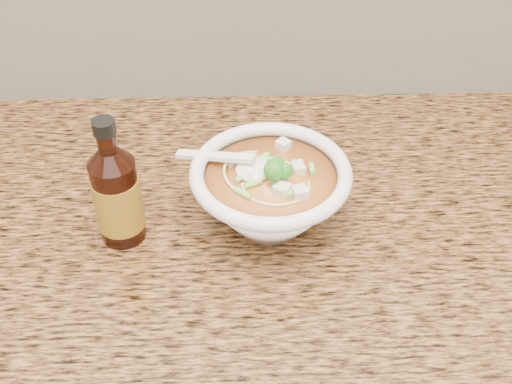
{
  "coord_description": "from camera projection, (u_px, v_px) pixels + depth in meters",
  "views": [
    {
      "loc": [
        -0.04,
        0.98,
        1.55
      ],
      "look_at": [
        -0.02,
        1.65,
        0.96
      ],
      "focal_mm": 45.0,
      "sensor_mm": 36.0,
      "label": 1
    }
  ],
  "objects": [
    {
      "name": "counter_slab",
      "position": [
        269.0,
        219.0,
        0.96
      ],
      "size": [
        4.0,
        0.68,
        0.04
      ],
      "primitive_type": "cube",
      "color": "brown",
      "rests_on": "cabinet"
    },
    {
      "name": "soup_bowl",
      "position": [
        270.0,
        194.0,
        0.89
      ],
      "size": [
        0.24,
        0.22,
        0.12
      ],
      "rotation": [
        0.0,
        0.0,
        -0.19
      ],
      "color": "white",
      "rests_on": "counter_slab"
    },
    {
      "name": "hot_sauce_bottle",
      "position": [
        117.0,
        196.0,
        0.86
      ],
      "size": [
        0.07,
        0.07,
        0.2
      ],
      "rotation": [
        0.0,
        0.0,
        0.06
      ],
      "color": "black",
      "rests_on": "counter_slab"
    },
    {
      "name": "cabinet",
      "position": [
        266.0,
        384.0,
        1.26
      ],
      "size": [
        4.0,
        0.65,
        0.86
      ],
      "primitive_type": "cube",
      "color": "#311D0E",
      "rests_on": "ground"
    }
  ]
}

